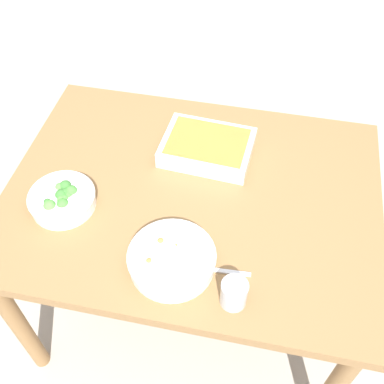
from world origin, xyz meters
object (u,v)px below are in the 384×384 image
object	(u,v)px
stew_bowl	(171,259)
drink_cup	(234,294)
baking_dish	(207,147)
spoon_by_stew	(211,269)
broccoli_bowl	(62,199)

from	to	relation	value
stew_bowl	drink_cup	distance (m)	0.20
baking_dish	spoon_by_stew	bearing A→B (deg)	101.87
drink_cup	broccoli_bowl	bearing A→B (deg)	-20.94
broccoli_bowl	drink_cup	world-z (taller)	drink_cup
baking_dish	spoon_by_stew	size ratio (longest dim) A/B	1.79
stew_bowl	drink_cup	size ratio (longest dim) A/B	2.94
stew_bowl	broccoli_bowl	distance (m)	0.41
stew_bowl	baking_dish	size ratio (longest dim) A/B	0.80
stew_bowl	baking_dish	distance (m)	0.46
broccoli_bowl	baking_dish	world-z (taller)	broccoli_bowl
stew_bowl	drink_cup	world-z (taller)	drink_cup
broccoli_bowl	spoon_by_stew	bearing A→B (deg)	164.55
baking_dish	drink_cup	bearing A→B (deg)	107.71
baking_dish	spoon_by_stew	world-z (taller)	baking_dish
drink_cup	spoon_by_stew	world-z (taller)	drink_cup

